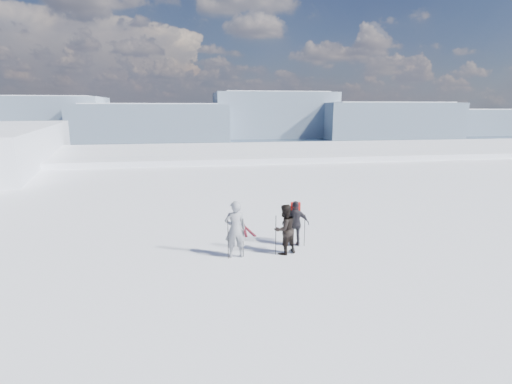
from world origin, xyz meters
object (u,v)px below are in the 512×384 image
Objects in this scene: skier_pack at (296,224)px; skis_loose at (246,230)px; skier_grey at (235,229)px; skier_dark at (285,229)px.

skier_pack is 2.57m from skis_loose.
skier_grey is 2.28m from skier_pack.
skier_dark is 0.89m from skier_pack.
skier_pack reaches higher than skis_loose.
skier_grey is at bearing 31.39° from skier_pack.
skis_loose is (-1.40, 2.01, -0.77)m from skier_pack.
skier_grey reaches higher than skis_loose.
skis_loose is at bearing -42.22° from skier_pack.
skier_dark is 0.97× the size of skis_loose.
skier_dark is 2.94m from skis_loose.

